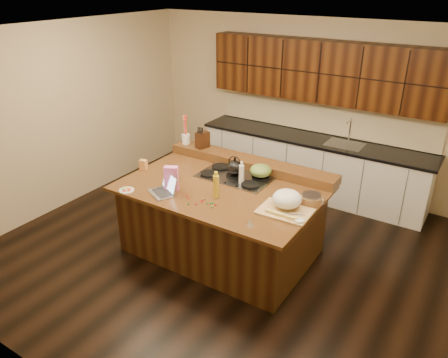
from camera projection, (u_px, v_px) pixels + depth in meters
The scene contains 34 objects.
room at pixel (222, 154), 5.12m from camera, with size 5.52×5.02×2.72m.
island at pixel (222, 219), 5.50m from camera, with size 2.40×1.60×0.92m.
back_ledge at pixel (250, 163), 5.81m from camera, with size 2.40×0.30×0.12m, color black.
cooktop at pixel (235, 177), 5.53m from camera, with size 0.92×0.52×0.05m.
back_counter at pixel (315, 135), 6.83m from camera, with size 3.70×0.66×2.40m.
kettle at pixel (235, 168), 5.47m from camera, with size 0.21×0.21×0.19m, color black.
green_bowl at pixel (261, 171), 5.43m from camera, with size 0.28×0.28×0.15m, color #566F2C.
laptop at pixel (165, 188), 5.12m from camera, with size 0.41×0.38×0.23m.
oil_bottle at pixel (216, 186), 5.00m from camera, with size 0.07×0.07×0.27m, color gold.
vinegar_bottle at pixel (241, 175), 5.31m from camera, with size 0.06×0.06×0.25m, color silver.
wooden_tray at pixel (286, 202), 4.73m from camera, with size 0.57×0.46×0.23m.
ramekin_a at pixel (299, 222), 4.50m from camera, with size 0.10×0.10×0.04m, color white.
ramekin_b at pixel (319, 201), 4.92m from camera, with size 0.10×0.10×0.04m, color white.
ramekin_c at pixel (288, 192), 5.12m from camera, with size 0.10×0.10×0.04m, color white.
strainer_bowl at pixel (311, 200), 4.90m from camera, with size 0.24×0.24×0.09m, color #996B3F.
kitchen_timer at pixel (250, 222), 4.47m from camera, with size 0.08×0.08×0.07m, color silver.
pink_bag at pixel (171, 178), 5.16m from camera, with size 0.16×0.09×0.30m, color pink.
candy_plate at pixel (127, 190), 5.20m from camera, with size 0.18×0.18×0.01m, color white.
package_box at pixel (143, 165), 5.73m from camera, with size 0.10×0.07×0.14m, color #DC974D.
utensil_crock at pixel (186, 139), 6.28m from camera, with size 0.12×0.12×0.14m, color white.
knife_block at pixel (203, 140), 6.12m from camera, with size 0.11×0.18×0.23m, color black.
gumdrop_0 at pixel (204, 199), 4.99m from camera, with size 0.02×0.02×0.02m, color red.
gumdrop_1 at pixel (203, 199), 4.98m from camera, with size 0.02×0.02×0.02m, color #198C26.
gumdrop_2 at pixel (216, 205), 4.87m from camera, with size 0.02×0.02×0.02m, color red.
gumdrop_3 at pixel (212, 207), 4.81m from camera, with size 0.02×0.02×0.02m, color #198C26.
gumdrop_4 at pixel (202, 200), 4.96m from camera, with size 0.02×0.02×0.02m, color red.
gumdrop_5 at pixel (213, 203), 4.90m from camera, with size 0.02×0.02×0.02m, color #198C26.
gumdrop_6 at pixel (196, 204), 4.87m from camera, with size 0.02×0.02×0.02m, color red.
gumdrop_7 at pixel (207, 203), 4.89m from camera, with size 0.02×0.02×0.02m, color #198C26.
gumdrop_8 at pixel (202, 202), 4.93m from camera, with size 0.02×0.02×0.02m, color red.
gumdrop_9 at pixel (188, 204), 4.88m from camera, with size 0.02×0.02×0.02m, color #198C26.
gumdrop_10 at pixel (187, 196), 5.06m from camera, with size 0.02×0.02×0.02m, color red.
gumdrop_11 at pixel (211, 203), 4.89m from camera, with size 0.02×0.02×0.02m, color #198C26.
gumdrop_12 at pixel (189, 199), 5.00m from camera, with size 0.02×0.02×0.02m, color red.
Camera 1 is at (2.59, -4.00, 3.26)m, focal length 35.00 mm.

